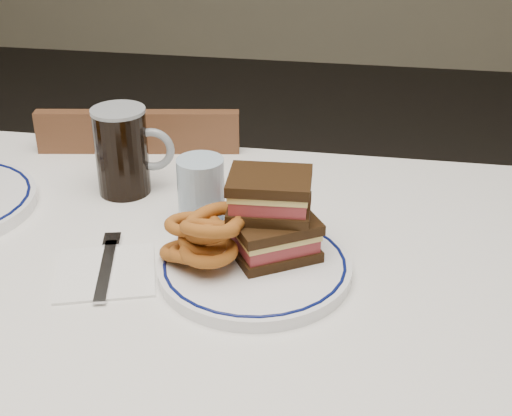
% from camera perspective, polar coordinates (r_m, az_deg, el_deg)
% --- Properties ---
extents(dining_table, '(1.27, 0.87, 0.75)m').
position_cam_1_polar(dining_table, '(1.11, -10.63, -8.71)').
color(dining_table, silver).
rests_on(dining_table, floor).
extents(chair_far, '(0.44, 0.44, 0.83)m').
position_cam_1_polar(chair_far, '(1.62, -7.93, -3.64)').
color(chair_far, '#472D16').
rests_on(chair_far, floor).
extents(main_plate, '(0.27, 0.27, 0.02)m').
position_cam_1_polar(main_plate, '(1.00, -0.11, -4.73)').
color(main_plate, white).
rests_on(main_plate, dining_table).
extents(reuben_sandwich, '(0.14, 0.14, 0.12)m').
position_cam_1_polar(reuben_sandwich, '(0.99, 1.29, -0.63)').
color(reuben_sandwich, black).
rests_on(reuben_sandwich, main_plate).
extents(onion_rings_main, '(0.13, 0.12, 0.11)m').
position_cam_1_polar(onion_rings_main, '(0.98, -4.27, -2.33)').
color(onion_rings_main, brown).
rests_on(onion_rings_main, main_plate).
extents(ketchup_ramekin, '(0.06, 0.06, 0.04)m').
position_cam_1_polar(ketchup_ramekin, '(1.07, -0.74, -0.47)').
color(ketchup_ramekin, white).
rests_on(ketchup_ramekin, main_plate).
extents(beer_mug, '(0.13, 0.09, 0.15)m').
position_cam_1_polar(beer_mug, '(1.21, -10.55, 4.55)').
color(beer_mug, black).
rests_on(beer_mug, dining_table).
extents(water_glass, '(0.07, 0.07, 0.11)m').
position_cam_1_polar(water_glass, '(1.09, -4.40, 1.16)').
color(water_glass, '#9CB4C9').
rests_on(water_glass, dining_table).
extents(napkin_fork, '(0.17, 0.19, 0.01)m').
position_cam_1_polar(napkin_fork, '(1.02, -11.89, -4.93)').
color(napkin_fork, white).
rests_on(napkin_fork, dining_table).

